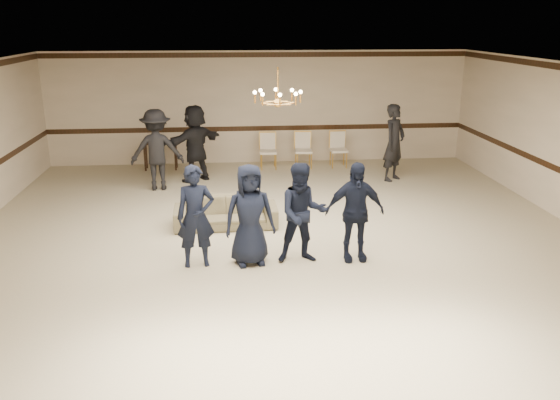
% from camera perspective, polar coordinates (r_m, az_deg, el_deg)
% --- Properties ---
extents(room, '(12.01, 14.01, 3.21)m').
position_cam_1_polar(room, '(9.94, 0.30, 3.34)').
color(room, '#C5B897').
rests_on(room, ground).
extents(chair_rail, '(12.00, 0.02, 0.14)m').
position_cam_1_polar(chair_rail, '(16.87, -2.07, 7.09)').
color(chair_rail, black).
rests_on(chair_rail, wall_back).
extents(crown_molding, '(12.00, 0.02, 0.14)m').
position_cam_1_polar(crown_molding, '(16.63, -2.15, 14.16)').
color(crown_molding, black).
rests_on(crown_molding, wall_back).
extents(chandelier, '(0.94, 0.94, 0.89)m').
position_cam_1_polar(chandelier, '(10.69, -0.23, 11.29)').
color(chandelier, gold).
rests_on(chandelier, ceiling).
extents(boy_a, '(0.68, 0.49, 1.75)m').
position_cam_1_polar(boy_a, '(9.72, -8.34, -1.63)').
color(boy_a, black).
rests_on(boy_a, floor).
extents(boy_b, '(0.93, 0.69, 1.75)m').
position_cam_1_polar(boy_b, '(9.71, -3.03, -1.48)').
color(boy_b, black).
rests_on(boy_b, floor).
extents(boy_c, '(0.87, 0.69, 1.75)m').
position_cam_1_polar(boy_c, '(9.79, 2.25, -1.32)').
color(boy_c, black).
rests_on(boy_c, floor).
extents(boy_d, '(1.04, 0.46, 1.75)m').
position_cam_1_polar(boy_d, '(9.94, 7.40, -1.16)').
color(boy_d, black).
rests_on(boy_d, floor).
extents(settee, '(2.08, 0.86, 0.60)m').
position_cam_1_polar(settee, '(11.68, -5.39, -1.21)').
color(settee, '#7C7152').
rests_on(settee, floor).
extents(adult_left, '(1.32, 0.81, 1.98)m').
position_cam_1_polar(adult_left, '(14.38, -12.09, 4.87)').
color(adult_left, black).
rests_on(adult_left, floor).
extents(adult_mid, '(1.77, 1.65, 1.98)m').
position_cam_1_polar(adult_mid, '(14.99, -8.37, 5.57)').
color(adult_mid, black).
rests_on(adult_mid, floor).
extents(adult_right, '(0.85, 0.84, 1.98)m').
position_cam_1_polar(adult_right, '(15.19, 11.22, 5.59)').
color(adult_right, black).
rests_on(adult_right, floor).
extents(banquet_chair_left, '(0.50, 0.50, 0.99)m').
position_cam_1_polar(banquet_chair_left, '(16.19, -1.17, 4.84)').
color(banquet_chair_left, beige).
rests_on(banquet_chair_left, floor).
extents(banquet_chair_mid, '(0.52, 0.52, 0.99)m').
position_cam_1_polar(banquet_chair_mid, '(16.30, 2.35, 4.91)').
color(banquet_chair_mid, beige).
rests_on(banquet_chair_mid, floor).
extents(banquet_chair_right, '(0.50, 0.50, 0.99)m').
position_cam_1_polar(banquet_chair_right, '(16.46, 5.81, 4.96)').
color(banquet_chair_right, beige).
rests_on(banquet_chair_right, floor).
extents(console_table, '(0.95, 0.42, 0.79)m').
position_cam_1_polar(console_table, '(16.47, -11.72, 4.33)').
color(console_table, '#351E11').
rests_on(console_table, floor).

